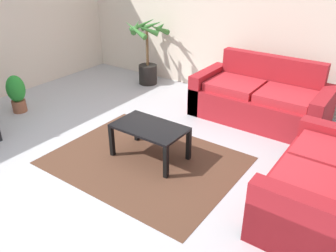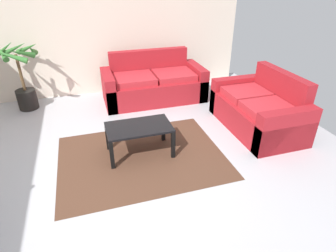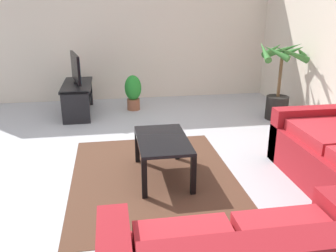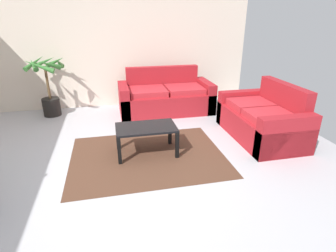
{
  "view_description": "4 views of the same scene",
  "coord_description": "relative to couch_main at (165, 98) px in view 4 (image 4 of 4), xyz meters",
  "views": [
    {
      "loc": [
        2.58,
        -2.32,
        2.29
      ],
      "look_at": [
        0.68,
        0.35,
        0.6
      ],
      "focal_mm": 36.82,
      "sensor_mm": 36.0,
      "label": 1
    },
    {
      "loc": [
        -0.29,
        -2.74,
        2.23
      ],
      "look_at": [
        0.69,
        0.41,
        0.42
      ],
      "focal_mm": 30.01,
      "sensor_mm": 36.0,
      "label": 2
    },
    {
      "loc": [
        3.68,
        -0.0,
        1.77
      ],
      "look_at": [
        0.11,
        0.58,
        0.49
      ],
      "focal_mm": 38.28,
      "sensor_mm": 36.0,
      "label": 3
    },
    {
      "loc": [
        -0.16,
        -3.06,
        1.92
      ],
      "look_at": [
        0.61,
        0.4,
        0.45
      ],
      "focal_mm": 28.75,
      "sensor_mm": 36.0,
      "label": 4
    }
  ],
  "objects": [
    {
      "name": "wall_back",
      "position": [
        -0.98,
        0.72,
        1.05
      ],
      "size": [
        6.0,
        0.06,
        2.7
      ],
      "primitive_type": "cube",
      "color": "beige",
      "rests_on": "ground"
    },
    {
      "name": "area_rug",
      "position": [
        -0.67,
        -1.89,
        -0.3
      ],
      "size": [
        2.2,
        1.7,
        0.01
      ],
      "primitive_type": "cube",
      "color": "#513323",
      "rests_on": "ground"
    },
    {
      "name": "potted_palm",
      "position": [
        -2.31,
        0.27,
        0.27
      ],
      "size": [
        0.8,
        0.77,
        1.2
      ],
      "color": "black",
      "rests_on": "ground"
    },
    {
      "name": "couch_loveseat",
      "position": [
        1.31,
        -1.61,
        -0.0
      ],
      "size": [
        0.9,
        1.57,
        0.9
      ],
      "color": "maroon",
      "rests_on": "ground"
    },
    {
      "name": "ground_plane",
      "position": [
        -0.98,
        -2.28,
        -0.3
      ],
      "size": [
        6.6,
        6.6,
        0.0
      ],
      "primitive_type": "plane",
      "color": "#B2B2B7"
    },
    {
      "name": "couch_main",
      "position": [
        0.0,
        0.0,
        0.0
      ],
      "size": [
        1.91,
        0.9,
        0.9
      ],
      "color": "maroon",
      "rests_on": "ground"
    },
    {
      "name": "coffee_table",
      "position": [
        -0.67,
        -1.79,
        0.06
      ],
      "size": [
        0.86,
        0.52,
        0.43
      ],
      "color": "black",
      "rests_on": "ground"
    }
  ]
}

